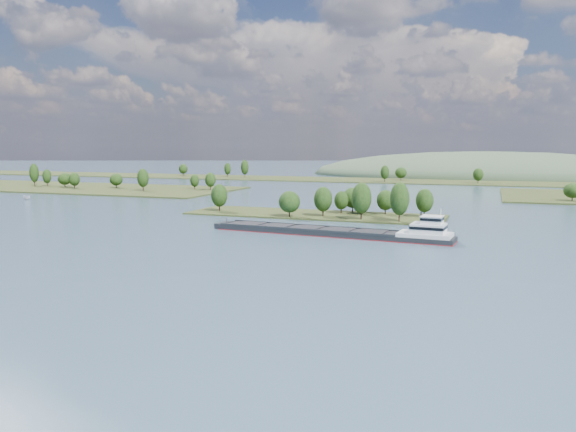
% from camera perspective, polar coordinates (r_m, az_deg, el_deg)
% --- Properties ---
extents(ground, '(1800.00, 1800.00, 0.00)m').
position_cam_1_polar(ground, '(164.08, -3.63, -2.38)').
color(ground, '#3C5167').
rests_on(ground, ground).
extents(tree_island, '(100.00, 31.76, 15.10)m').
position_cam_1_polar(tree_island, '(216.22, 4.33, 0.97)').
color(tree_island, '#2A3317').
rests_on(tree_island, ground).
extents(left_bank, '(300.00, 80.00, 16.27)m').
position_cam_1_polar(left_bank, '(411.97, -25.44, 2.83)').
color(left_bank, '#2A3317').
rests_on(left_bank, ground).
extents(back_shoreline, '(900.00, 60.00, 15.89)m').
position_cam_1_polar(back_shoreline, '(432.64, 12.38, 3.51)').
color(back_shoreline, '#2A3317').
rests_on(back_shoreline, ground).
extents(hill_west, '(320.00, 160.00, 44.00)m').
position_cam_1_polar(hill_west, '(528.87, 19.50, 3.84)').
color(hill_west, '#364932').
rests_on(hill_west, ground).
extents(cargo_barge, '(76.71, 15.64, 10.31)m').
position_cam_1_polar(cargo_barge, '(170.48, 5.76, -1.60)').
color(cargo_barge, black).
rests_on(cargo_barge, ground).
extents(motorboat, '(5.84, 3.56, 2.12)m').
position_cam_1_polar(motorboat, '(312.86, -24.99, 1.73)').
color(motorboat, silver).
rests_on(motorboat, ground).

